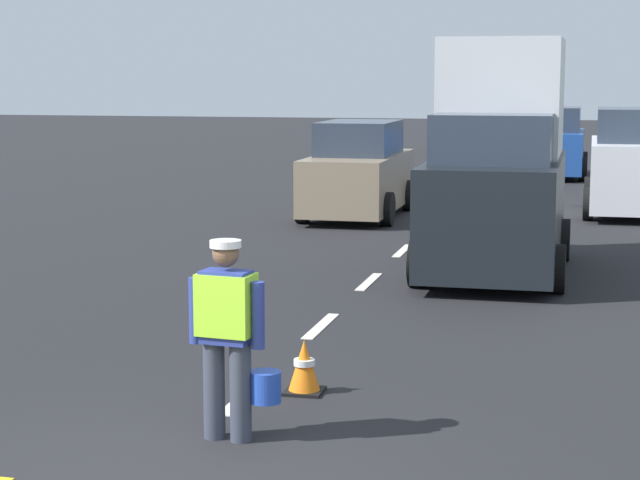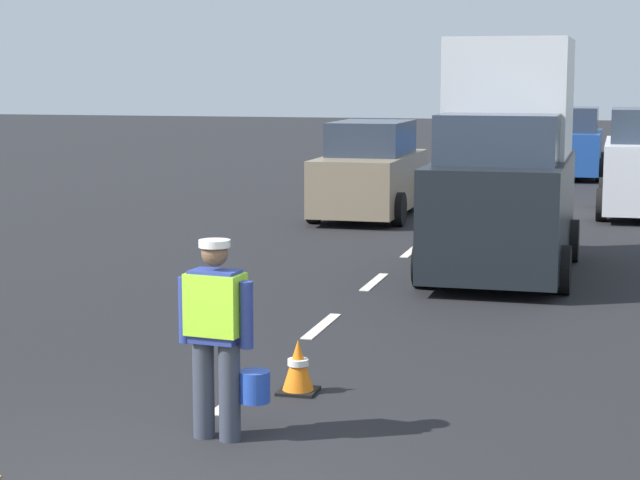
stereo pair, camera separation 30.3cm
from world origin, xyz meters
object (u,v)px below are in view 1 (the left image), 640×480
traffic_cone_near (304,367)px  car_oncoming_second (358,173)px  road_worker (230,330)px  delivery_truck (498,166)px  car_oncoming_third (463,128)px  car_outgoing_far (552,145)px  car_parked_far (635,165)px

traffic_cone_near → car_oncoming_second: size_ratio=0.12×
road_worker → delivery_truck: bearing=80.6°
car_oncoming_second → road_worker: bearing=-82.4°
road_worker → car_oncoming_second: 14.88m
road_worker → car_oncoming_second: bearing=97.6°
traffic_cone_near → car_oncoming_third: (-2.27, 33.54, 0.68)m
traffic_cone_near → car_outgoing_far: car_outgoing_far is taller
car_oncoming_second → delivery_truck: bearing=-60.5°
traffic_cone_near → car_outgoing_far: bearing=86.6°
delivery_truck → car_oncoming_third: delivery_truck is taller
car_oncoming_second → car_oncoming_third: 20.27m
car_outgoing_far → traffic_cone_near: bearing=-93.4°
road_worker → traffic_cone_near: road_worker is taller
road_worker → car_parked_far: size_ratio=0.41×
road_worker → car_oncoming_third: 35.07m
delivery_truck → car_oncoming_third: size_ratio=1.05×
traffic_cone_near → road_worker: bearing=-99.6°
car_outgoing_far → car_oncoming_third: size_ratio=0.88×
car_oncoming_second → car_oncoming_third: car_oncoming_third is taller
road_worker → delivery_truck: delivery_truck is taller
road_worker → car_parked_far: bearing=77.2°
road_worker → delivery_truck: 8.86m
traffic_cone_near → car_oncoming_third: car_oncoming_third is taller
delivery_truck → car_outgoing_far: 16.45m
car_outgoing_far → car_oncoming_second: bearing=-109.2°
traffic_cone_near → delivery_truck: delivery_truck is taller
traffic_cone_near → car_oncoming_third: bearing=93.9°
delivery_truck → car_oncoming_third: 26.53m
car_outgoing_far → car_oncoming_third: (-3.69, 9.86, -0.01)m
traffic_cone_near → car_parked_far: bearing=76.9°
delivery_truck → car_oncoming_second: (-3.41, 6.03, -0.68)m
traffic_cone_near → car_outgoing_far: size_ratio=0.13×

